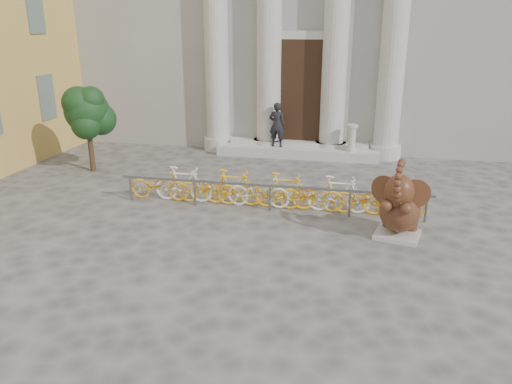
% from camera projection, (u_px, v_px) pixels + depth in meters
% --- Properties ---
extents(ground, '(80.00, 80.00, 0.00)m').
position_uv_depth(ground, '(239.00, 271.00, 10.13)').
color(ground, '#474442').
rests_on(ground, ground).
extents(entrance_steps, '(6.00, 1.20, 0.36)m').
position_uv_depth(entrance_steps, '(298.00, 151.00, 18.77)').
color(entrance_steps, '#A8A59E').
rests_on(entrance_steps, ground).
extents(elephant_statue, '(1.29, 1.54, 1.97)m').
position_uv_depth(elephant_statue, '(399.00, 209.00, 11.48)').
color(elephant_statue, '#A8A59E').
rests_on(elephant_statue, ground).
extents(bike_rack, '(8.36, 0.53, 1.00)m').
position_uv_depth(bike_rack, '(271.00, 190.00, 13.43)').
color(bike_rack, slate).
rests_on(bike_rack, ground).
extents(tree, '(1.65, 1.50, 2.86)m').
position_uv_depth(tree, '(88.00, 112.00, 16.27)').
color(tree, '#332114').
rests_on(tree, ground).
extents(pedestrian, '(0.64, 0.46, 1.66)m').
position_uv_depth(pedestrian, '(277.00, 125.00, 18.44)').
color(pedestrian, black).
rests_on(pedestrian, entrance_steps).
extents(balustrade_post, '(0.40, 0.40, 0.97)m').
position_uv_depth(balustrade_post, '(352.00, 139.00, 17.91)').
color(balustrade_post, '#A8A59E').
rests_on(balustrade_post, entrance_steps).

